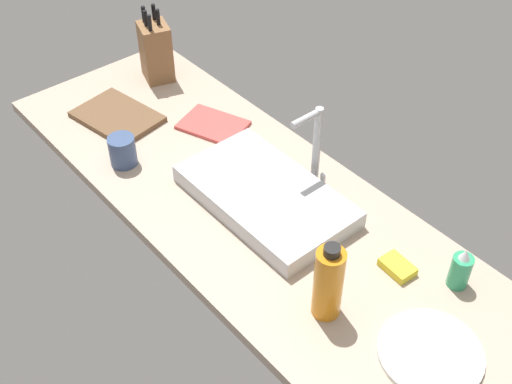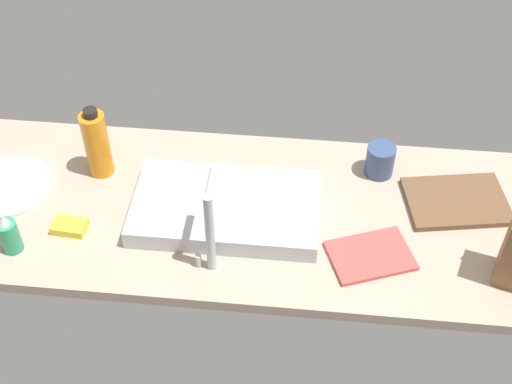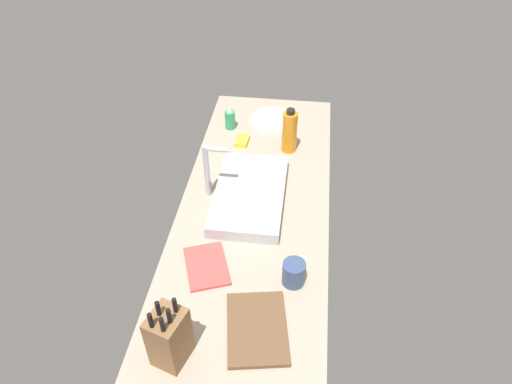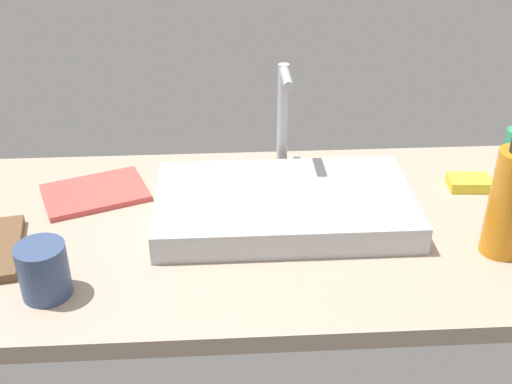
{
  "view_description": "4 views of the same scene",
  "coord_description": "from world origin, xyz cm",
  "px_view_note": "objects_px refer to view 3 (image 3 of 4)",
  "views": [
    {
      "loc": [
        108.94,
        -89.5,
        134.51
      ],
      "look_at": [
        3.82,
        -0.5,
        9.02
      ],
      "focal_mm": 46.03,
      "sensor_mm": 36.0,
      "label": 1
    },
    {
      "loc": [
        -16.81,
        132.24,
        145.01
      ],
      "look_at": [
        -3.26,
        -0.88,
        10.11
      ],
      "focal_mm": 48.78,
      "sensor_mm": 36.0,
      "label": 2
    },
    {
      "loc": [
        -146.72,
        -19.18,
        141.59
      ],
      "look_at": [
        3.42,
        -0.43,
        9.23
      ],
      "focal_mm": 33.2,
      "sensor_mm": 36.0,
      "label": 3
    },
    {
      "loc": [
        -7.33,
        -105.4,
        72.87
      ],
      "look_at": [
        -1.23,
        -2.15,
        12.26
      ],
      "focal_mm": 44.5,
      "sensor_mm": 36.0,
      "label": 4
    }
  ],
  "objects_px": {
    "faucet": "(209,168)",
    "dish_sponge": "(242,141)",
    "water_bottle": "(290,132)",
    "dish_towel": "(207,266)",
    "soap_bottle": "(230,119)",
    "sink_basin": "(250,195)",
    "coffee_mug": "(294,273)",
    "dinner_plate": "(274,120)",
    "cutting_board": "(257,328)",
    "knife_block": "(169,337)"
  },
  "relations": [
    {
      "from": "sink_basin",
      "to": "knife_block",
      "type": "xyz_separation_m",
      "value": [
        -0.77,
        0.14,
        0.08
      ]
    },
    {
      "from": "knife_block",
      "to": "water_bottle",
      "type": "xyz_separation_m",
      "value": [
        1.15,
        -0.28,
        -0.0
      ]
    },
    {
      "from": "cutting_board",
      "to": "soap_bottle",
      "type": "height_order",
      "value": "soap_bottle"
    },
    {
      "from": "sink_basin",
      "to": "water_bottle",
      "type": "distance_m",
      "value": 0.42
    },
    {
      "from": "soap_bottle",
      "to": "dish_sponge",
      "type": "height_order",
      "value": "soap_bottle"
    },
    {
      "from": "water_bottle",
      "to": "cutting_board",
      "type": "bearing_deg",
      "value": 178.27
    },
    {
      "from": "faucet",
      "to": "coffee_mug",
      "type": "height_order",
      "value": "faucet"
    },
    {
      "from": "faucet",
      "to": "knife_block",
      "type": "distance_m",
      "value": 0.78
    },
    {
      "from": "faucet",
      "to": "dish_towel",
      "type": "distance_m",
      "value": 0.44
    },
    {
      "from": "knife_block",
      "to": "cutting_board",
      "type": "relative_size",
      "value": 0.96
    },
    {
      "from": "knife_block",
      "to": "coffee_mug",
      "type": "relative_size",
      "value": 2.76
    },
    {
      "from": "water_bottle",
      "to": "dish_towel",
      "type": "xyz_separation_m",
      "value": [
        -0.78,
        0.25,
        -0.1
      ]
    },
    {
      "from": "dinner_plate",
      "to": "dish_towel",
      "type": "xyz_separation_m",
      "value": [
        -1.03,
        0.15,
        0.0
      ]
    },
    {
      "from": "cutting_board",
      "to": "soap_bottle",
      "type": "relative_size",
      "value": 2.23
    },
    {
      "from": "faucet",
      "to": "dish_sponge",
      "type": "bearing_deg",
      "value": -10.99
    },
    {
      "from": "soap_bottle",
      "to": "cutting_board",
      "type": "bearing_deg",
      "value": -166.39
    },
    {
      "from": "soap_bottle",
      "to": "dish_sponge",
      "type": "relative_size",
      "value": 1.39
    },
    {
      "from": "faucet",
      "to": "knife_block",
      "type": "xyz_separation_m",
      "value": [
        -0.78,
        -0.03,
        -0.04
      ]
    },
    {
      "from": "dish_sponge",
      "to": "dish_towel",
      "type": "bearing_deg",
      "value": 178.94
    },
    {
      "from": "dish_sponge",
      "to": "sink_basin",
      "type": "bearing_deg",
      "value": -167.09
    },
    {
      "from": "dish_towel",
      "to": "dish_sponge",
      "type": "relative_size",
      "value": 2.35
    },
    {
      "from": "sink_basin",
      "to": "faucet",
      "type": "relative_size",
      "value": 1.98
    },
    {
      "from": "coffee_mug",
      "to": "sink_basin",
      "type": "bearing_deg",
      "value": 27.08
    },
    {
      "from": "faucet",
      "to": "dish_towel",
      "type": "height_order",
      "value": "faucet"
    },
    {
      "from": "faucet",
      "to": "knife_block",
      "type": "relative_size",
      "value": 0.97
    },
    {
      "from": "knife_block",
      "to": "coffee_mug",
      "type": "distance_m",
      "value": 0.5
    },
    {
      "from": "dinner_plate",
      "to": "faucet",
      "type": "bearing_deg",
      "value": 160.79
    },
    {
      "from": "dish_towel",
      "to": "coffee_mug",
      "type": "relative_size",
      "value": 2.19
    },
    {
      "from": "faucet",
      "to": "dish_sponge",
      "type": "relative_size",
      "value": 2.87
    },
    {
      "from": "faucet",
      "to": "coffee_mug",
      "type": "distance_m",
      "value": 0.59
    },
    {
      "from": "faucet",
      "to": "soap_bottle",
      "type": "relative_size",
      "value": 2.07
    },
    {
      "from": "sink_basin",
      "to": "dinner_plate",
      "type": "bearing_deg",
      "value": -3.91
    },
    {
      "from": "water_bottle",
      "to": "dish_sponge",
      "type": "bearing_deg",
      "value": 83.31
    },
    {
      "from": "cutting_board",
      "to": "faucet",
      "type": "bearing_deg",
      "value": 23.47
    },
    {
      "from": "soap_bottle",
      "to": "water_bottle",
      "type": "height_order",
      "value": "water_bottle"
    },
    {
      "from": "dinner_plate",
      "to": "dish_towel",
      "type": "bearing_deg",
      "value": 171.52
    },
    {
      "from": "faucet",
      "to": "soap_bottle",
      "type": "bearing_deg",
      "value": 0.34
    },
    {
      "from": "sink_basin",
      "to": "dinner_plate",
      "type": "distance_m",
      "value": 0.64
    },
    {
      "from": "sink_basin",
      "to": "coffee_mug",
      "type": "xyz_separation_m",
      "value": [
        -0.42,
        -0.22,
        0.02
      ]
    },
    {
      "from": "sink_basin",
      "to": "soap_bottle",
      "type": "bearing_deg",
      "value": 17.93
    },
    {
      "from": "dish_towel",
      "to": "dinner_plate",
      "type": "bearing_deg",
      "value": -8.48
    },
    {
      "from": "water_bottle",
      "to": "dish_towel",
      "type": "bearing_deg",
      "value": 162.22
    },
    {
      "from": "soap_bottle",
      "to": "dinner_plate",
      "type": "distance_m",
      "value": 0.24
    },
    {
      "from": "soap_bottle",
      "to": "dish_towel",
      "type": "height_order",
      "value": "soap_bottle"
    },
    {
      "from": "cutting_board",
      "to": "dinner_plate",
      "type": "xyz_separation_m",
      "value": [
        1.28,
        0.07,
        -0.0
      ]
    },
    {
      "from": "knife_block",
      "to": "dinner_plate",
      "type": "xyz_separation_m",
      "value": [
        1.4,
        -0.19,
        -0.1
      ]
    },
    {
      "from": "soap_bottle",
      "to": "water_bottle",
      "type": "distance_m",
      "value": 0.36
    },
    {
      "from": "faucet",
      "to": "water_bottle",
      "type": "xyz_separation_m",
      "value": [
        0.37,
        -0.31,
        -0.04
      ]
    },
    {
      "from": "sink_basin",
      "to": "cutting_board",
      "type": "bearing_deg",
      "value": -170.22
    },
    {
      "from": "faucet",
      "to": "water_bottle",
      "type": "distance_m",
      "value": 0.49
    }
  ]
}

